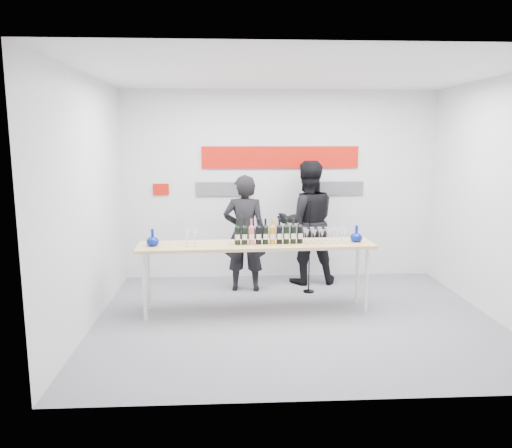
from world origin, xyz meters
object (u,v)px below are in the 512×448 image
presenter_right (307,223)px  tasting_table (256,249)px  presenter_left (245,233)px  mic_stand (309,264)px

presenter_right → tasting_table: bearing=53.6°
tasting_table → presenter_right: bearing=53.9°
presenter_left → presenter_right: presenter_right is taller
presenter_right → mic_stand: bearing=83.0°
mic_stand → presenter_right: bearing=81.4°
presenter_right → mic_stand: (-0.04, -0.51, -0.54)m
presenter_left → presenter_right: size_ratio=0.90×
presenter_left → mic_stand: presenter_left is taller
tasting_table → presenter_right: 1.55m
presenter_left → presenter_right: (0.98, 0.35, 0.09)m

